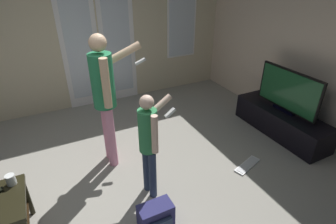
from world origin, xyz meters
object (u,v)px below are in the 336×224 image
Objects in this scene: cup_by_laptop at (11,180)px; tv_stand at (281,122)px; person_adult at (105,91)px; flat_screen_tv at (288,91)px; backpack at (156,216)px; person_child at (149,138)px; loose_keyboard at (247,165)px.

tv_stand is at bearing 0.57° from cup_by_laptop.
person_adult is 16.24× the size of cup_by_laptop.
flat_screen_tv reaches higher than cup_by_laptop.
person_adult is 1.49m from backpack.
backpack is (0.09, -1.20, -0.89)m from person_adult.
flat_screen_tv is 0.62× the size of person_adult.
person_child is 1.50m from loose_keyboard.
loose_keyboard is at bearing -6.81° from person_child.
tv_stand is 0.90× the size of person_adult.
cup_by_laptop reaches higher than tv_stand.
loose_keyboard is at bearing 11.03° from backpack.
tv_stand reaches higher than loose_keyboard.
tv_stand reaches higher than backpack.
person_child reaches higher than cup_by_laptop.
person_adult reaches higher than tv_stand.
flat_screen_tv is 1.28m from loose_keyboard.
person_adult is 3.66× the size of loose_keyboard.
person_adult reaches higher than cup_by_laptop.
tv_stand is 1.46× the size of flat_screen_tv.
flat_screen_tv is at bearing 0.63° from cup_by_laptop.
flat_screen_tv is at bearing 15.64° from backpack.
person_child is (-2.30, -0.24, 0.55)m from tv_stand.
flat_screen_tv is 10.02× the size of cup_by_laptop.
person_child is at bearing 173.19° from loose_keyboard.
backpack is (-2.43, -0.68, -0.59)m from flat_screen_tv.
person_child is 2.68× the size of loose_keyboard.
flat_screen_tv is 2.31m from person_child.
tv_stand is 4.41× the size of backpack.
person_child reaches higher than flat_screen_tv.
flat_screen_tv is at bearing 22.00° from loose_keyboard.
cup_by_laptop is at bearing -179.43° from tv_stand.
backpack reaches higher than loose_keyboard.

